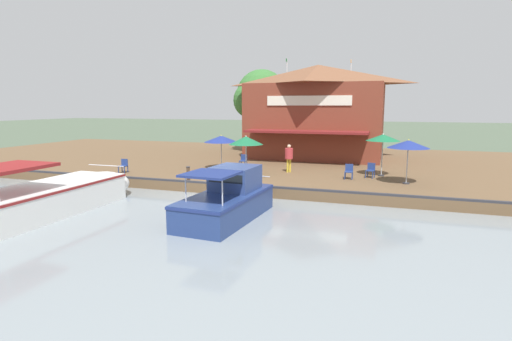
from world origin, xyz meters
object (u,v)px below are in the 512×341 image
Objects in this scene: cafe_chair_beside_entrance at (349,171)px; patio_umbrella_back_row at (221,139)px; waterfront_restaurant at (317,111)px; cafe_chair_facing_river at (371,169)px; motorboat_distant_upstream at (59,194)px; motorboat_mid_row at (232,198)px; mooring_post at (188,174)px; cafe_chair_back_row_seat at (124,165)px; tree_upstream_bank at (259,97)px; patio_umbrella_mid_patio_right at (383,138)px; patio_umbrella_by_entrance at (246,140)px; person_at_quay_edge at (289,155)px; cafe_chair_mid_patio at (243,160)px; patio_umbrella_far_corner at (408,144)px; tree_behind_restaurant at (325,106)px.

patio_umbrella_back_row is at bearing -97.21° from cafe_chair_beside_entrance.
waterfront_restaurant reaches higher than cafe_chair_facing_river.
motorboat_mid_row is at bearing 101.61° from motorboat_distant_upstream.
mooring_post is at bearing -133.16° from motorboat_mid_row.
cafe_chair_back_row_seat is 0.13× the size of motorboat_mid_row.
patio_umbrella_back_row is 10.89m from motorboat_distant_upstream.
tree_upstream_bank reaches higher than cafe_chair_back_row_seat.
patio_umbrella_mid_patio_right is 15.83m from cafe_chair_back_row_seat.
patio_umbrella_mid_patio_right reaches higher than patio_umbrella_by_entrance.
patio_umbrella_back_row is at bearing 122.09° from cafe_chair_back_row_seat.
patio_umbrella_mid_patio_right is 0.28× the size of motorboat_distant_upstream.
motorboat_distant_upstream is (9.95, -13.02, -0.29)m from cafe_chair_facing_river.
mooring_post is (4.42, -9.45, -0.05)m from cafe_chair_facing_river.
waterfront_restaurant is at bearing 167.05° from patio_umbrella_by_entrance.
cafe_chair_facing_river and cafe_chair_beside_entrance have the same top height.
motorboat_distant_upstream reaches higher than person_at_quay_edge.
patio_umbrella_by_entrance is 3.03m from person_at_quay_edge.
tree_upstream_bank reaches higher than cafe_chair_mid_patio.
patio_umbrella_back_row is 2.64× the size of cafe_chair_mid_patio.
cafe_chair_beside_entrance is at bearing -53.01° from cafe_chair_facing_river.
patio_umbrella_back_row is 2.64× the size of cafe_chair_facing_river.
motorboat_distant_upstream is at bearing -59.95° from patio_umbrella_far_corner.
cafe_chair_facing_river is 14.99m from cafe_chair_back_row_seat.
tree_upstream_bank is at bearing -134.61° from patio_umbrella_mid_patio_right.
mooring_post is (-5.53, 3.56, 0.24)m from motorboat_distant_upstream.
motorboat_distant_upstream is (11.47, -4.60, -0.29)m from cafe_chair_mid_patio.
patio_umbrella_far_corner is at bearing 24.61° from tree_behind_restaurant.
patio_umbrella_far_corner is (-0.19, 9.03, 0.03)m from patio_umbrella_by_entrance.
cafe_chair_back_row_seat is 19.58m from tree_behind_restaurant.
patio_umbrella_mid_patio_right is 9.21m from cafe_chair_mid_patio.
waterfront_restaurant is 4.54× the size of patio_umbrella_far_corner.
patio_umbrella_mid_patio_right is at bearing 23.24° from tree_behind_restaurant.
waterfront_restaurant is 17.57m from motorboat_mid_row.
motorboat_mid_row reaches higher than cafe_chair_back_row_seat.
waterfront_restaurant is 10.86m from cafe_chair_beside_entrance.
patio_umbrella_by_entrance is 14.18m from tree_upstream_bank.
person_at_quay_edge is at bearing -107.87° from cafe_chair_beside_entrance.
person_at_quay_edge reaches higher than cafe_chair_back_row_seat.
patio_umbrella_back_row is 0.94× the size of patio_umbrella_far_corner.
cafe_chair_back_row_seat is (3.85, -15.25, -1.80)m from patio_umbrella_mid_patio_right.
tree_behind_restaurant is (-12.71, -5.46, 1.83)m from patio_umbrella_mid_patio_right.
mooring_post is (3.56, -8.31, -0.05)m from cafe_chair_beside_entrance.
waterfront_restaurant is 12.68× the size of cafe_chair_mid_patio.
person_at_quay_edge is 13.46m from tree_upstream_bank.
waterfront_restaurant is at bearing 178.55° from person_at_quay_edge.
waterfront_restaurant is 1.22× the size of motorboat_distant_upstream.
patio_umbrella_back_row is at bearing -179.86° from mooring_post.
patio_umbrella_by_entrance is 2.80× the size of cafe_chair_facing_river.
cafe_chair_back_row_seat is 1.00× the size of cafe_chair_beside_entrance.
tree_upstream_bank is (-14.98, 3.97, 4.49)m from cafe_chair_back_row_seat.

